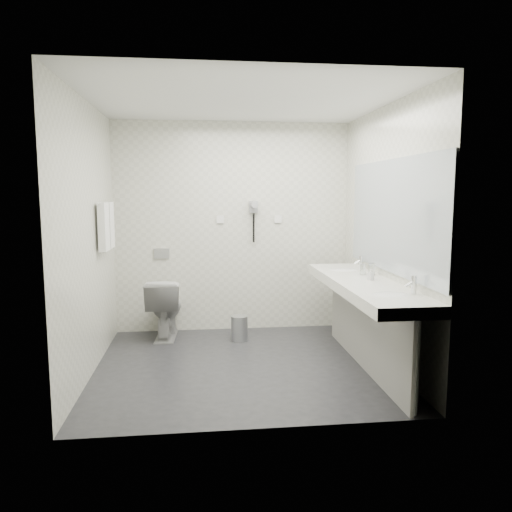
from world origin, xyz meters
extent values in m
plane|color=#242428|center=(0.00, 0.00, 0.00)|extent=(2.80, 2.80, 0.00)
plane|color=silver|center=(0.00, 0.00, 2.50)|extent=(2.80, 2.80, 0.00)
plane|color=silver|center=(0.00, 1.30, 1.25)|extent=(2.80, 0.00, 2.80)
plane|color=silver|center=(0.00, -1.30, 1.25)|extent=(2.80, 0.00, 2.80)
plane|color=silver|center=(-1.40, 0.00, 1.25)|extent=(0.00, 2.60, 2.60)
plane|color=silver|center=(1.40, 0.00, 1.25)|extent=(0.00, 2.60, 2.60)
cube|color=white|center=(1.12, -0.20, 0.80)|extent=(0.55, 2.20, 0.10)
cube|color=gray|center=(1.15, -0.20, 0.38)|extent=(0.03, 2.15, 0.75)
cylinder|color=silver|center=(1.18, -1.24, 0.38)|extent=(0.06, 0.06, 0.75)
cylinder|color=silver|center=(1.18, 0.84, 0.38)|extent=(0.06, 0.06, 0.75)
cube|color=#B2BCC6|center=(1.39, -0.20, 1.45)|extent=(0.02, 2.20, 1.05)
ellipsoid|color=white|center=(1.12, -0.85, 0.83)|extent=(0.40, 0.31, 0.05)
ellipsoid|color=white|center=(1.12, 0.45, 0.83)|extent=(0.40, 0.31, 0.05)
cylinder|color=silver|center=(1.32, -0.85, 0.92)|extent=(0.04, 0.04, 0.15)
cylinder|color=silver|center=(1.32, 0.45, 0.92)|extent=(0.04, 0.04, 0.15)
imported|color=beige|center=(1.19, -0.19, 0.90)|extent=(0.06, 0.06, 0.10)
cylinder|color=silver|center=(1.30, 0.08, 0.91)|extent=(0.07, 0.07, 0.12)
cylinder|color=silver|center=(1.22, 0.11, 0.90)|extent=(0.07, 0.07, 0.11)
imported|color=white|center=(-0.81, 1.04, 0.35)|extent=(0.42, 0.70, 0.69)
cube|color=#B2B5BA|center=(-0.85, 1.29, 0.95)|extent=(0.18, 0.02, 0.12)
cylinder|color=#B2B5BA|center=(0.04, 0.80, 0.14)|extent=(0.23, 0.23, 0.27)
cylinder|color=#B2B5BA|center=(0.04, 0.80, 0.28)|extent=(0.19, 0.19, 0.02)
cylinder|color=silver|center=(-1.35, 0.55, 1.55)|extent=(0.02, 0.62, 0.02)
cube|color=white|center=(-1.34, 0.41, 1.33)|extent=(0.07, 0.24, 0.48)
cube|color=white|center=(-1.34, 0.69, 1.33)|extent=(0.07, 0.24, 0.48)
cube|color=#94959A|center=(0.25, 1.27, 1.50)|extent=(0.10, 0.04, 0.14)
cylinder|color=#94959A|center=(0.25, 1.20, 1.53)|extent=(0.08, 0.14, 0.08)
cylinder|color=black|center=(0.25, 1.26, 1.25)|extent=(0.02, 0.02, 0.35)
cube|color=white|center=(-0.15, 1.29, 1.35)|extent=(0.09, 0.02, 0.09)
cube|color=white|center=(0.55, 1.29, 1.35)|extent=(0.09, 0.02, 0.09)
camera|label=1|loc=(-0.39, -4.53, 1.66)|focal=34.06mm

